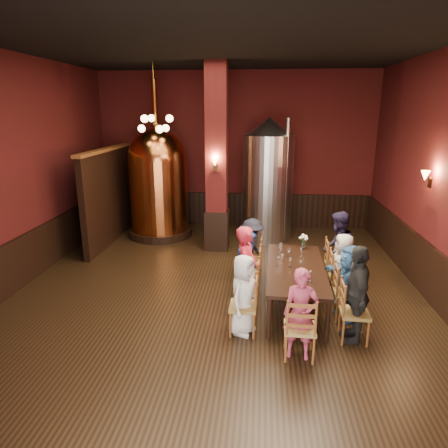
# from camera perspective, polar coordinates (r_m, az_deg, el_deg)

# --- Properties ---
(room) EXTENTS (10.00, 10.02, 4.50)m
(room) POSITION_cam_1_polar(r_m,az_deg,el_deg) (6.98, -1.17, 6.34)
(room) COLOR black
(room) RESTS_ON ground
(wainscot_right) EXTENTS (0.08, 9.90, 1.00)m
(wainscot_right) POSITION_cam_1_polar(r_m,az_deg,el_deg) (8.08, 28.30, -7.21)
(wainscot_right) COLOR black
(wainscot_right) RESTS_ON ground
(wainscot_back) EXTENTS (7.90, 0.08, 1.00)m
(wainscot_back) POSITION_cam_1_polar(r_m,az_deg,el_deg) (12.18, 1.54, 2.13)
(wainscot_back) COLOR black
(wainscot_back) RESTS_ON ground
(wainscot_left) EXTENTS (0.08, 9.90, 1.00)m
(wainscot_left) POSITION_cam_1_polar(r_m,az_deg,el_deg) (8.82, -27.71, -5.25)
(wainscot_left) COLOR black
(wainscot_left) RESTS_ON ground
(column) EXTENTS (0.58, 0.58, 4.50)m
(column) POSITION_cam_1_polar(r_m,az_deg,el_deg) (9.77, -1.05, 9.12)
(column) COLOR #470F12
(column) RESTS_ON ground
(partition) EXTENTS (0.22, 3.50, 2.40)m
(partition) POSITION_cam_1_polar(r_m,az_deg,el_deg) (11.02, -15.96, 3.77)
(partition) COLOR black
(partition) RESTS_ON ground
(pendant_cluster) EXTENTS (0.90, 0.90, 1.70)m
(pendant_cluster) POSITION_cam_1_polar(r_m,az_deg,el_deg) (10.08, -9.77, 13.97)
(pendant_cluster) COLOR #A57226
(pendant_cluster) RESTS_ON room
(sconce_wall) EXTENTS (0.20, 0.20, 0.36)m
(sconce_wall) POSITION_cam_1_polar(r_m,az_deg,el_deg) (8.33, 27.41, 5.79)
(sconce_wall) COLOR black
(sconce_wall) RESTS_ON room
(sconce_column) EXTENTS (0.20, 0.20, 0.36)m
(sconce_column) POSITION_cam_1_polar(r_m,az_deg,el_deg) (9.48, -1.25, 8.61)
(sconce_column) COLOR black
(sconce_column) RESTS_ON column
(dining_table) EXTENTS (1.08, 2.43, 0.75)m
(dining_table) POSITION_cam_1_polar(r_m,az_deg,el_deg) (7.21, 10.22, -6.54)
(dining_table) COLOR black
(dining_table) RESTS_ON ground
(chair_0) EXTENTS (0.47, 0.47, 0.92)m
(chair_0) POSITION_cam_1_polar(r_m,az_deg,el_deg) (6.40, 2.74, -11.57)
(chair_0) COLOR brown
(chair_0) RESTS_ON ground
(person_0) EXTENTS (0.63, 0.75, 1.30)m
(person_0) POSITION_cam_1_polar(r_m,az_deg,el_deg) (6.32, 2.77, -10.05)
(person_0) COLOR silver
(person_0) RESTS_ON ground
(chair_1) EXTENTS (0.47, 0.47, 0.92)m
(chair_1) POSITION_cam_1_polar(r_m,az_deg,el_deg) (7.00, 3.20, -9.05)
(chair_1) COLOR brown
(chair_1) RESTS_ON ground
(person_1) EXTENTS (0.45, 0.61, 1.56)m
(person_1) POSITION_cam_1_polar(r_m,az_deg,el_deg) (6.87, 3.24, -6.62)
(person_1) COLOR #B51F2F
(person_1) RESTS_ON ground
(chair_2) EXTENTS (0.47, 0.47, 0.92)m
(chair_2) POSITION_cam_1_polar(r_m,az_deg,el_deg) (7.60, 3.57, -6.95)
(chair_2) COLOR brown
(chair_2) RESTS_ON ground
(person_2) EXTENTS (0.36, 0.64, 1.28)m
(person_2) POSITION_cam_1_polar(r_m,az_deg,el_deg) (7.53, 3.59, -5.70)
(person_2) COLOR #2A428F
(person_2) RESTS_ON ground
(chair_3) EXTENTS (0.47, 0.47, 0.92)m
(chair_3) POSITION_cam_1_polar(r_m,az_deg,el_deg) (8.22, 3.89, -5.14)
(chair_3) COLOR brown
(chair_3) RESTS_ON ground
(person_3) EXTENTS (0.72, 0.97, 1.33)m
(person_3) POSITION_cam_1_polar(r_m,az_deg,el_deg) (8.15, 3.91, -3.79)
(person_3) COLOR black
(person_3) RESTS_ON ground
(chair_4) EXTENTS (0.47, 0.47, 0.92)m
(chair_4) POSITION_cam_1_polar(r_m,az_deg,el_deg) (6.51, 18.16, -11.91)
(chair_4) COLOR brown
(chair_4) RESTS_ON ground
(person_4) EXTENTS (0.41, 0.91, 1.53)m
(person_4) POSITION_cam_1_polar(r_m,az_deg,el_deg) (6.38, 18.40, -9.47)
(person_4) COLOR black
(person_4) RESTS_ON ground
(chair_5) EXTENTS (0.47, 0.47, 0.92)m
(chair_5) POSITION_cam_1_polar(r_m,az_deg,el_deg) (7.10, 17.20, -9.40)
(chair_5) COLOR brown
(chair_5) RESTS_ON ground
(person_5) EXTENTS (0.66, 1.27, 1.31)m
(person_5) POSITION_cam_1_polar(r_m,az_deg,el_deg) (7.02, 17.32, -7.98)
(person_5) COLOR #305D92
(person_5) RESTS_ON ground
(chair_6) EXTENTS (0.47, 0.47, 0.92)m
(chair_6) POSITION_cam_1_polar(r_m,az_deg,el_deg) (7.70, 16.40, -7.31)
(chair_6) COLOR brown
(chair_6) RESTS_ON ground
(person_6) EXTENTS (0.44, 0.65, 1.29)m
(person_6) POSITION_cam_1_polar(r_m,az_deg,el_deg) (7.63, 16.51, -6.03)
(person_6) COLOR #B9B1A3
(person_6) RESTS_ON ground
(chair_7) EXTENTS (0.47, 0.47, 0.92)m
(chair_7) POSITION_cam_1_polar(r_m,az_deg,el_deg) (8.31, 15.72, -5.50)
(chair_7) COLOR brown
(chair_7) RESTS_ON ground
(person_7) EXTENTS (0.56, 0.82, 1.53)m
(person_7) POSITION_cam_1_polar(r_m,az_deg,el_deg) (8.21, 15.88, -3.51)
(person_7) COLOR #1F1831
(person_7) RESTS_ON ground
(chair_8) EXTENTS (0.47, 0.47, 0.92)m
(chair_8) POSITION_cam_1_polar(r_m,az_deg,el_deg) (5.92, 10.78, -14.32)
(chair_8) COLOR brown
(chair_8) RESTS_ON ground
(person_8) EXTENTS (0.52, 0.37, 1.34)m
(person_8) POSITION_cam_1_polar(r_m,az_deg,el_deg) (5.82, 10.89, -12.55)
(person_8) COLOR #9F3550
(person_8) RESTS_ON ground
(copper_kettle) EXTENTS (1.77, 1.77, 4.18)m
(copper_kettle) POSITION_cam_1_polar(r_m,az_deg,el_deg) (11.10, -9.36, 5.97)
(copper_kettle) COLOR black
(copper_kettle) RESTS_ON ground
(steel_vessel) EXTENTS (1.61, 1.61, 3.24)m
(steel_vessel) POSITION_cam_1_polar(r_m,az_deg,el_deg) (10.76, 6.30, 6.28)
(steel_vessel) COLOR #B2B2B7
(steel_vessel) RESTS_ON ground
(rose_vase) EXTENTS (0.18, 0.18, 0.30)m
(rose_vase) POSITION_cam_1_polar(r_m,az_deg,el_deg) (8.07, 11.33, -2.15)
(rose_vase) COLOR white
(rose_vase) RESTS_ON dining_table
(wine_glass_0) EXTENTS (0.07, 0.07, 0.17)m
(wine_glass_0) POSITION_cam_1_polar(r_m,az_deg,el_deg) (7.29, 8.30, -4.96)
(wine_glass_0) COLOR white
(wine_glass_0) RESTS_ON dining_table
(wine_glass_1) EXTENTS (0.07, 0.07, 0.17)m
(wine_glass_1) POSITION_cam_1_polar(r_m,az_deg,el_deg) (6.64, 12.18, -7.29)
(wine_glass_1) COLOR white
(wine_glass_1) RESTS_ON dining_table
(wine_glass_2) EXTENTS (0.07, 0.07, 0.17)m
(wine_glass_2) POSITION_cam_1_polar(r_m,az_deg,el_deg) (7.59, 9.21, -4.13)
(wine_glass_2) COLOR white
(wine_glass_2) RESTS_ON dining_table
(wine_glass_3) EXTENTS (0.07, 0.07, 0.17)m
(wine_glass_3) POSITION_cam_1_polar(r_m,az_deg,el_deg) (7.80, 7.92, -3.52)
(wine_glass_3) COLOR white
(wine_glass_3) RESTS_ON dining_table
(wine_glass_4) EXTENTS (0.07, 0.07, 0.17)m
(wine_glass_4) POSITION_cam_1_polar(r_m,az_deg,el_deg) (7.15, 9.43, -5.42)
(wine_glass_4) COLOR white
(wine_glass_4) RESTS_ON dining_table
(wine_glass_5) EXTENTS (0.07, 0.07, 0.17)m
(wine_glass_5) POSITION_cam_1_polar(r_m,az_deg,el_deg) (7.62, 8.07, -4.00)
(wine_glass_5) COLOR white
(wine_glass_5) RESTS_ON dining_table
(wine_glass_6) EXTENTS (0.07, 0.07, 0.17)m
(wine_glass_6) POSITION_cam_1_polar(r_m,az_deg,el_deg) (7.88, 8.12, -3.33)
(wine_glass_6) COLOR white
(wine_glass_6) RESTS_ON dining_table
(wine_glass_7) EXTENTS (0.07, 0.07, 0.17)m
(wine_glass_7) POSITION_cam_1_polar(r_m,az_deg,el_deg) (7.15, 7.64, -5.34)
(wine_glass_7) COLOR white
(wine_glass_7) RESTS_ON dining_table
(wine_glass_8) EXTENTS (0.07, 0.07, 0.17)m
(wine_glass_8) POSITION_cam_1_polar(r_m,az_deg,el_deg) (7.67, 10.94, -3.99)
(wine_glass_8) COLOR white
(wine_glass_8) RESTS_ON dining_table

